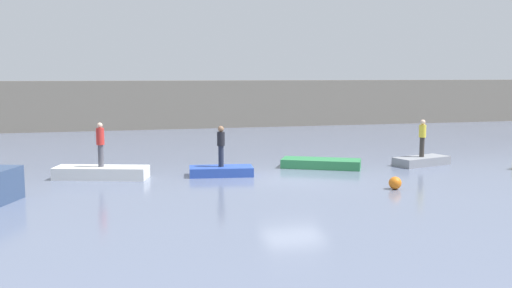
{
  "coord_description": "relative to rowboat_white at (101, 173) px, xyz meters",
  "views": [
    {
      "loc": [
        -7.38,
        -21.82,
        4.2
      ],
      "look_at": [
        -0.59,
        3.74,
        0.99
      ],
      "focal_mm": 40.33,
      "sensor_mm": 36.0,
      "label": 1
    }
  ],
  "objects": [
    {
      "name": "person_dark_shirt",
      "position": [
        4.83,
        -0.56,
        1.09
      ],
      "size": [
        0.32,
        0.32,
        1.7
      ],
      "color": "#232838",
      "rests_on": "rowboat_blue"
    },
    {
      "name": "mooring_buoy",
      "position": [
        10.44,
        -5.01,
        -0.01
      ],
      "size": [
        0.47,
        0.47,
        0.47
      ],
      "primitive_type": "sphere",
      "color": "orange",
      "rests_on": "ground_plane"
    },
    {
      "name": "rowboat_grey",
      "position": [
        14.39,
        -0.22,
        -0.05
      ],
      "size": [
        2.9,
        1.81,
        0.39
      ],
      "primitive_type": "cube",
      "rotation": [
        0.0,
        0.0,
        0.28
      ],
      "color": "gray",
      "rests_on": "ground_plane"
    },
    {
      "name": "embankment_wall",
      "position": [
        7.55,
        20.98,
        1.62
      ],
      "size": [
        80.0,
        1.2,
        3.72
      ],
      "primitive_type": "cube",
      "color": "gray",
      "rests_on": "ground_plane"
    },
    {
      "name": "rowboat_white",
      "position": [
        0.0,
        0.0,
        0.0
      ],
      "size": [
        3.9,
        2.21,
        0.49
      ],
      "primitive_type": "cube",
      "rotation": [
        0.0,
        0.0,
        -0.3
      ],
      "color": "white",
      "rests_on": "ground_plane"
    },
    {
      "name": "rowboat_blue",
      "position": [
        4.83,
        -0.56,
        -0.05
      ],
      "size": [
        2.76,
        1.55,
        0.38
      ],
      "primitive_type": "cube",
      "rotation": [
        0.0,
        0.0,
        -0.14
      ],
      "color": "#2B4CAD",
      "rests_on": "ground_plane"
    },
    {
      "name": "rowboat_green",
      "position": [
        9.59,
        0.26,
        -0.04
      ],
      "size": [
        3.71,
        2.77,
        0.4
      ],
      "primitive_type": "cube",
      "rotation": [
        0.0,
        0.0,
        -0.48
      ],
      "color": "#2D7F47",
      "rests_on": "ground_plane"
    },
    {
      "name": "person_yellow_shirt",
      "position": [
        14.39,
        -0.22,
        1.12
      ],
      "size": [
        0.32,
        0.32,
        1.73
      ],
      "color": "#38332D",
      "rests_on": "rowboat_grey"
    },
    {
      "name": "person_red_shirt",
      "position": [
        -0.0,
        0.0,
        1.24
      ],
      "size": [
        0.32,
        0.32,
        1.79
      ],
      "color": "#4C4C56",
      "rests_on": "rowboat_white"
    },
    {
      "name": "ground_plane",
      "position": [
        7.55,
        -1.94,
        -0.24
      ],
      "size": [
        120.0,
        120.0,
        0.0
      ],
      "primitive_type": "plane",
      "color": "slate"
    }
  ]
}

